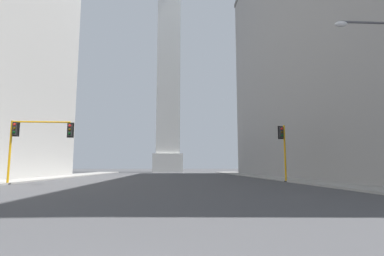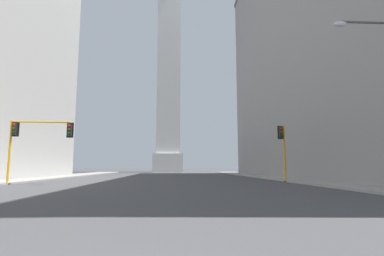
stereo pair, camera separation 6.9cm
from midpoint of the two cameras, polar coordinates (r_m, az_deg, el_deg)
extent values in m
cube|color=gray|center=(34.80, -31.77, -8.61)|extent=(5.00, 93.97, 0.15)
cube|color=gray|center=(33.69, 20.39, -9.32)|extent=(5.00, 93.97, 0.15)
cube|color=gray|center=(49.67, 32.37, 14.95)|extent=(27.45, 57.43, 38.79)
cube|color=silver|center=(80.92, -4.65, -6.66)|extent=(7.80, 7.80, 4.84)
cube|color=white|center=(85.06, -4.47, 10.66)|extent=(6.24, 6.24, 45.82)
cylinder|color=orange|center=(29.73, -31.44, -3.94)|extent=(0.18, 0.18, 5.42)
cylinder|color=#262626|center=(29.74, -31.79, -9.06)|extent=(0.40, 0.40, 0.10)
cube|color=black|center=(29.74, -30.69, -0.10)|extent=(0.36, 0.36, 1.10)
cube|color=black|center=(29.91, -30.56, -0.15)|extent=(0.58, 0.07, 1.32)
sphere|color=red|center=(29.61, -30.79, 0.60)|extent=(0.22, 0.22, 0.22)
sphere|color=#483506|center=(29.57, -30.83, -0.06)|extent=(0.22, 0.22, 0.22)
sphere|color=#073410|center=(29.53, -30.87, -0.71)|extent=(0.22, 0.22, 0.22)
cylinder|color=orange|center=(28.90, -26.81, 1.04)|extent=(4.88, 0.14, 0.14)
sphere|color=orange|center=(29.94, -31.11, 1.04)|extent=(0.18, 0.18, 0.18)
cube|color=black|center=(27.95, -22.28, -0.33)|extent=(0.36, 0.36, 1.10)
cube|color=black|center=(28.12, -22.19, -0.38)|extent=(0.58, 0.07, 1.32)
sphere|color=red|center=(27.81, -22.34, 0.41)|extent=(0.22, 0.22, 0.22)
sphere|color=#483506|center=(27.77, -22.38, -0.28)|extent=(0.22, 0.22, 0.22)
sphere|color=#073410|center=(27.73, -22.41, -0.98)|extent=(0.22, 0.22, 0.22)
cylinder|color=orange|center=(31.20, 17.22, -4.63)|extent=(0.18, 0.18, 5.60)
cylinder|color=#262626|center=(31.20, 17.42, -9.68)|extent=(0.40, 0.40, 0.10)
cube|color=black|center=(31.25, 16.58, -0.79)|extent=(0.35, 0.35, 1.10)
cube|color=black|center=(31.42, 16.48, -0.83)|extent=(0.58, 0.05, 1.32)
sphere|color=red|center=(31.11, 16.67, -0.13)|extent=(0.22, 0.22, 0.22)
sphere|color=#483506|center=(31.07, 16.69, -0.75)|extent=(0.22, 0.22, 0.22)
sphere|color=#073410|center=(31.04, 16.71, -1.37)|extent=(0.22, 0.22, 0.22)
cylinder|color=#4C4C51|center=(18.33, 30.71, 16.86)|extent=(3.06, 0.12, 0.12)
ellipsoid|color=silver|center=(17.50, 26.41, 17.31)|extent=(0.64, 0.36, 0.26)
camera|label=1|loc=(0.03, -90.03, 0.00)|focal=28.00mm
camera|label=2|loc=(0.03, 89.97, 0.00)|focal=28.00mm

